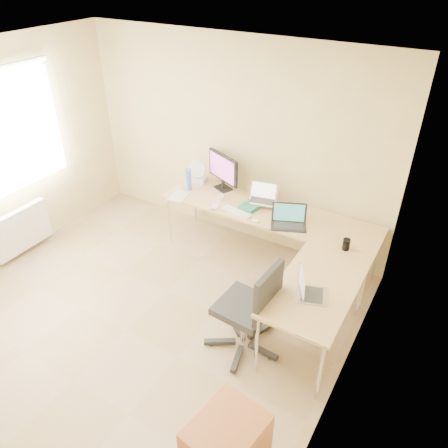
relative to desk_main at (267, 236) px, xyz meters
The scene contains 22 objects.
floor 2.02m from the desk_main, 111.40° to the right, with size 4.50×4.50×0.00m, color tan.
ceiling 2.99m from the desk_main, 111.40° to the right, with size 4.50×4.50×0.00m, color white.
wall_back 1.25m from the desk_main, 151.11° to the left, with size 4.50×4.50×0.00m, color #DFCF88.
wall_right 2.49m from the desk_main, 53.38° to the right, with size 4.50×4.50×0.00m, color #DFCF88.
desk_main is the anchor object (origin of this frame).
desk_return 1.40m from the desk_main, 45.73° to the right, with size 0.70×1.30×0.73m, color tan.
monitor 0.99m from the desk_main, 165.10° to the left, with size 0.56×0.18×0.48m, color black.
book_stack 0.45m from the desk_main, behind, with size 0.20×0.27×0.05m, color #20745A.
laptop_center 0.54m from the desk_main, 149.87° to the left, with size 0.34×0.26×0.22m, color #B6B6B7.
laptop_black 0.62m from the desk_main, 29.74° to the right, with size 0.39×0.29×0.25m, color black.
keyboard 0.53m from the desk_main, 143.61° to the right, with size 0.39×0.11×0.02m, color silver.
mouse 0.48m from the desk_main, 94.37° to the right, with size 0.09×0.06×0.03m, color white.
mug 0.74m from the desk_main, behind, with size 0.09×0.09×0.09m, color white.
cd_stack 0.77m from the desk_main, 153.77° to the right, with size 0.13×0.13×0.03m, color silver.
water_bottle 1.24m from the desk_main, behind, with size 0.08×0.08×0.28m, color #4A83D9.
papers 1.21m from the desk_main, 167.39° to the right, with size 0.20×0.29×0.01m, color beige.
white_box 1.21m from the desk_main, 169.93° to the left, with size 0.20×0.15×0.07m, color beige.
desk_fan 1.25m from the desk_main, 169.93° to the left, with size 0.23×0.23×0.30m, color white.
black_cup 1.15m from the desk_main, 16.19° to the right, with size 0.07×0.07×0.13m, color black.
laptop_return 1.58m from the desk_main, 49.44° to the right, with size 0.26×0.33×0.22m, color silver.
office_chair 1.45m from the desk_main, 73.03° to the right, with size 0.64×0.64×1.06m, color #262626.
radiator 3.11m from the desk_main, 152.24° to the right, with size 0.09×0.80×0.55m, color white.
Camera 1 is at (2.53, -2.24, 3.40)m, focal length 34.89 mm.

